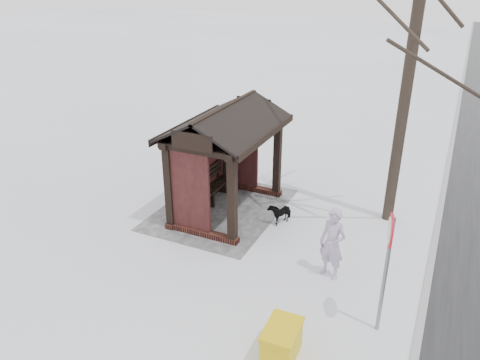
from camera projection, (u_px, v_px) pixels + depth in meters
name	position (u px, v px, depth m)	size (l,w,h in m)	color
ground	(227.00, 211.00, 13.35)	(120.00, 120.00, 0.00)	white
kerb	(432.00, 257.00, 11.20)	(120.00, 0.15, 0.06)	gray
trampled_patch	(221.00, 209.00, 13.42)	(4.20, 3.20, 0.02)	gray
bus_shelter	(221.00, 138.00, 12.51)	(3.60, 2.40, 3.09)	#351413
pedestrian	(332.00, 244.00, 10.19)	(0.61, 0.40, 1.68)	#AA9BB6
dog	(280.00, 212.00, 12.62)	(0.32, 0.71, 0.60)	black
grit_bin	(281.00, 342.00, 8.21)	(0.87, 0.61, 0.65)	gold
road_sign	(388.00, 250.00, 8.25)	(0.63, 0.16, 2.48)	slate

